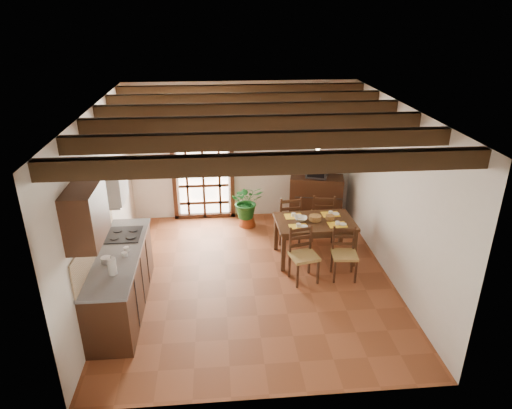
{
  "coord_description": "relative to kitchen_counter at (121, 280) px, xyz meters",
  "views": [
    {
      "loc": [
        -0.5,
        -6.35,
        4.13
      ],
      "look_at": [
        0.1,
        0.4,
        1.15
      ],
      "focal_mm": 32.0,
      "sensor_mm": 36.0,
      "label": 1
    }
  ],
  "objects": [
    {
      "name": "room_shell",
      "position": [
        1.96,
        0.6,
        1.34
      ],
      "size": [
        4.52,
        5.02,
        2.81
      ],
      "color": "silver",
      "rests_on": "ground_plane"
    },
    {
      "name": "upper_cabinet",
      "position": [
        -0.12,
        -0.7,
        1.38
      ],
      "size": [
        0.35,
        0.8,
        0.7
      ],
      "primitive_type": "cube",
      "color": "#341C10",
      "rests_on": "room_shell"
    },
    {
      "name": "table_setting",
      "position": [
        3.09,
        1.19,
        0.25
      ],
      "size": [
        0.97,
        0.65,
        0.09
      ],
      "rotation": [
        0.0,
        0.0,
        0.03
      ],
      "color": "yellow",
      "rests_on": "dining_table"
    },
    {
      "name": "chair_near_left",
      "position": [
        2.78,
        0.5,
        -0.19
      ],
      "size": [
        0.5,
        0.48,
        0.9
      ],
      "rotation": [
        0.0,
        0.0,
        0.23
      ],
      "color": "#A98848",
      "rests_on": "ground_plane"
    },
    {
      "name": "dining_table",
      "position": [
        3.09,
        1.19,
        0.16
      ],
      "size": [
        1.36,
        0.9,
        0.72
      ],
      "rotation": [
        0.0,
        0.0,
        0.03
      ],
      "color": "#3A2213",
      "rests_on": "ground_plane"
    },
    {
      "name": "fuse_box",
      "position": [
        3.46,
        3.08,
        1.28
      ],
      "size": [
        0.25,
        0.03,
        0.32
      ],
      "primitive_type": "cube",
      "color": "white",
      "rests_on": "room_shell"
    },
    {
      "name": "ceiling_beams",
      "position": [
        1.96,
        0.6,
        2.22
      ],
      "size": [
        4.5,
        4.34,
        0.2
      ],
      "color": "black",
      "rests_on": "room_shell"
    },
    {
      "name": "table_bowl",
      "position": [
        2.85,
        1.23,
        0.28
      ],
      "size": [
        0.25,
        0.25,
        0.05
      ],
      "primitive_type": "imported",
      "rotation": [
        0.0,
        0.0,
        -0.18
      ],
      "color": "white",
      "rests_on": "dining_table"
    },
    {
      "name": "potted_plant",
      "position": [
        2.01,
        2.57,
        0.1
      ],
      "size": [
        1.79,
        1.58,
        1.84
      ],
      "primitive_type": "imported",
      "rotation": [
        0.0,
        0.0,
        0.11
      ],
      "color": "#144C19",
      "rests_on": "ground_plane"
    },
    {
      "name": "french_door",
      "position": [
        1.16,
        3.05,
        0.7
      ],
      "size": [
        1.26,
        0.11,
        2.32
      ],
      "color": "white",
      "rests_on": "ground_plane"
    },
    {
      "name": "counter_items",
      "position": [
        0.0,
        0.09,
        0.49
      ],
      "size": [
        0.5,
        1.43,
        0.25
      ],
      "color": "black",
      "rests_on": "kitchen_counter"
    },
    {
      "name": "pendant_lamp",
      "position": [
        3.09,
        1.29,
        1.6
      ],
      "size": [
        0.36,
        0.36,
        0.84
      ],
      "color": "black",
      "rests_on": "room_shell"
    },
    {
      "name": "sideboard",
      "position": [
        3.46,
        2.83,
        -0.02
      ],
      "size": [
        1.15,
        0.69,
        0.91
      ],
      "primitive_type": "cube",
      "rotation": [
        0.0,
        0.0,
        -0.2
      ],
      "color": "#341C10",
      "rests_on": "ground_plane"
    },
    {
      "name": "chair_far_right",
      "position": [
        3.4,
        1.88,
        -0.18
      ],
      "size": [
        0.5,
        0.49,
        0.95
      ],
      "rotation": [
        0.0,
        0.0,
        2.96
      ],
      "color": "#A98848",
      "rests_on": "ground_plane"
    },
    {
      "name": "crt_tv",
      "position": [
        3.46,
        2.82,
        0.63
      ],
      "size": [
        0.53,
        0.51,
        0.36
      ],
      "rotation": [
        0.0,
        0.0,
        -0.36
      ],
      "color": "black",
      "rests_on": "sideboard"
    },
    {
      "name": "ground_plane",
      "position": [
        1.96,
        0.6,
        -0.47
      ],
      "size": [
        5.0,
        5.0,
        0.0
      ],
      "primitive_type": "plane",
      "color": "brown"
    },
    {
      "name": "shelf_flowers",
      "position": [
        4.1,
        2.2,
        1.38
      ],
      "size": [
        0.14,
        0.14,
        0.36
      ],
      "color": "yellow",
      "rests_on": "shelf_vase"
    },
    {
      "name": "chair_near_right",
      "position": [
        3.45,
        0.52,
        -0.2
      ],
      "size": [
        0.43,
        0.41,
        0.86
      ],
      "rotation": [
        0.0,
        0.0,
        -0.1
      ],
      "color": "#A98848",
      "rests_on": "ground_plane"
    },
    {
      "name": "wall_shelf",
      "position": [
        4.1,
        2.2,
        1.04
      ],
      "size": [
        0.2,
        0.42,
        0.2
      ],
      "color": "#341C10",
      "rests_on": "room_shell"
    },
    {
      "name": "chair_far_left",
      "position": [
        2.73,
        1.86,
        -0.18
      ],
      "size": [
        0.48,
        0.46,
        0.94
      ],
      "rotation": [
        0.0,
        0.0,
        3.25
      ],
      "color": "#A98848",
      "rests_on": "ground_plane"
    },
    {
      "name": "shelf_vase",
      "position": [
        4.1,
        2.2,
        1.18
      ],
      "size": [
        0.15,
        0.15,
        0.15
      ],
      "primitive_type": "imported",
      "color": "#B2BFB2",
      "rests_on": "wall_shelf"
    },
    {
      "name": "range_hood",
      "position": [
        -0.09,
        0.55,
        1.26
      ],
      "size": [
        0.38,
        0.6,
        0.54
      ],
      "color": "white",
      "rests_on": "room_shell"
    },
    {
      "name": "plant_pot",
      "position": [
        2.01,
        2.57,
        -0.36
      ],
      "size": [
        0.35,
        0.35,
        0.21
      ],
      "primitive_type": "cone",
      "color": "maroon",
      "rests_on": "ground_plane"
    },
    {
      "name": "framed_picture",
      "position": [
        4.18,
        2.2,
        1.58
      ],
      "size": [
        0.03,
        0.32,
        0.32
      ],
      "color": "brown",
      "rests_on": "room_shell"
    },
    {
      "name": "kitchen_counter",
      "position": [
        0.0,
        0.0,
        0.0
      ],
      "size": [
        0.64,
        2.25,
        1.38
      ],
      "color": "#341C10",
      "rests_on": "ground_plane"
    }
  ]
}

